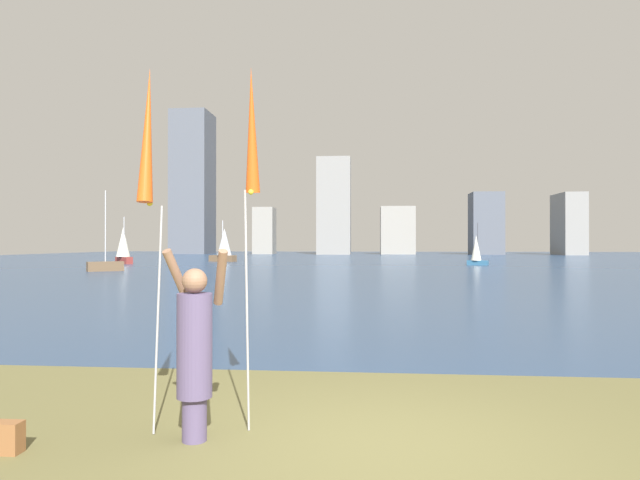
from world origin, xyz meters
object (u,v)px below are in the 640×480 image
Objects in this scene: person at (195,346)px; sailboat_3 at (476,251)px; kite_flag_left at (148,142)px; sailboat_2 at (105,265)px; kite_flag_right at (252,138)px; sailboat_6 at (123,245)px; sailboat_5 at (224,245)px; bag at (6,437)px.

person is 46.74m from sailboat_3.
sailboat_2 is (-16.38, 31.83, -2.64)m from kite_flag_left.
kite_flag_right is 0.87× the size of sailboat_6.
sailboat_3 is at bearing 76.07° from kite_flag_right.
kite_flag_right is 0.89× the size of sailboat_5.
sailboat_6 is (-8.04, -6.87, 0.02)m from sailboat_5.
sailboat_3 is at bearing 80.82° from person.
kite_flag_right is (0.48, 0.47, 2.21)m from person.
sailboat_2 is (-16.87, 31.79, -0.56)m from person.
sailboat_6 is at bearing 120.92° from person.
sailboat_3 is at bearing 0.33° from sailboat_6.
kite_flag_left reaches higher than bag.
sailboat_2 is at bearing 117.24° from kite_flag_left.
kite_flag_right is 35.91m from sailboat_2.
sailboat_3 is (12.08, 45.31, -1.74)m from kite_flag_left.
person is 0.43× the size of sailboat_6.
person is 1.94m from bag.
sailboat_3 is 0.85× the size of sailboat_6.
sailboat_2 reaches higher than kite_flag_left.
sailboat_5 is 10.58m from sailboat_6.
sailboat_5 is (-14.17, 51.48, -1.41)m from kite_flag_right.
kite_flag_left reaches higher than person.
bag is (-2.18, -0.96, -3.02)m from kite_flag_right.
sailboat_3 is (13.29, 45.76, 1.15)m from bag.
sailboat_2 reaches higher than sailboat_5.
kite_flag_right is (0.97, 0.51, 0.12)m from kite_flag_left.
kite_flag_right is at bearing -103.93° from sailboat_3.
sailboat_6 is at bearing 110.07° from sailboat_2.
bag is 0.07× the size of sailboat_6.
sailboat_3 is 33.33m from sailboat_6.
sailboat_6 reaches higher than person.
kite_flag_left is 1.00× the size of sailboat_3.
sailboat_2 is 1.50× the size of sailboat_3.
bag is 0.08× the size of sailboat_3.
person is at bearing -135.70° from kite_flag_right.
sailboat_3 reaches higher than person.
sailboat_2 reaches higher than kite_flag_right.
bag is at bearing -156.15° from kite_flag_right.
sailboat_6 is (-4.86, 13.29, 1.37)m from sailboat_2.
sailboat_2 is 1.30× the size of sailboat_5.
sailboat_6 is at bearing 113.73° from bag.
sailboat_6 reaches higher than bag.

